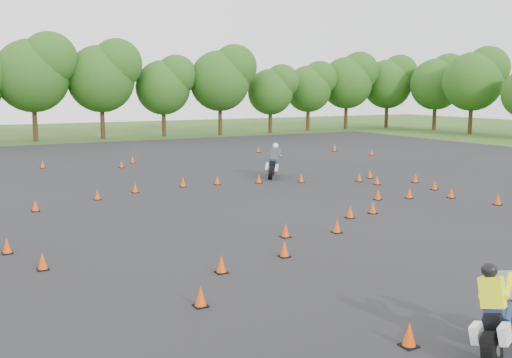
{
  "coord_description": "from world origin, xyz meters",
  "views": [
    {
      "loc": [
        -10.84,
        -15.9,
        4.74
      ],
      "look_at": [
        0.0,
        4.0,
        1.2
      ],
      "focal_mm": 40.0,
      "sensor_mm": 36.0,
      "label": 1
    }
  ],
  "objects": [
    {
      "name": "treeline",
      "position": [
        3.37,
        34.76,
        4.55
      ],
      "size": [
        86.78,
        32.64,
        10.53
      ],
      "color": "#254E16",
      "rests_on": "ground"
    },
    {
      "name": "traffic_cones",
      "position": [
        -0.1,
        5.55,
        0.23
      ],
      "size": [
        35.87,
        33.29,
        0.45
      ],
      "color": "#DB4309",
      "rests_on": "asphalt_pad"
    },
    {
      "name": "rider_yellow",
      "position": [
        -2.21,
        -9.54,
        0.87
      ],
      "size": [
        2.31,
        1.58,
        1.72
      ],
      "primitive_type": null,
      "rotation": [
        0.0,
        0.0,
        0.44
      ],
      "color": "#F3FF16",
      "rests_on": "ground"
    },
    {
      "name": "rider_grey",
      "position": [
        4.7,
        10.9,
        0.96
      ],
      "size": [
        2.01,
        2.48,
        1.91
      ],
      "primitive_type": null,
      "rotation": [
        0.0,
        0.0,
        0.98
      ],
      "color": "#3A3E41",
      "rests_on": "ground"
    },
    {
      "name": "asphalt_pad",
      "position": [
        0.0,
        6.0,
        0.01
      ],
      "size": [
        62.0,
        62.0,
        0.0
      ],
      "primitive_type": "plane",
      "color": "black",
      "rests_on": "ground"
    },
    {
      "name": "ground",
      "position": [
        0.0,
        0.0,
        0.0
      ],
      "size": [
        140.0,
        140.0,
        0.0
      ],
      "primitive_type": "plane",
      "color": "#2D5119",
      "rests_on": "ground"
    }
  ]
}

